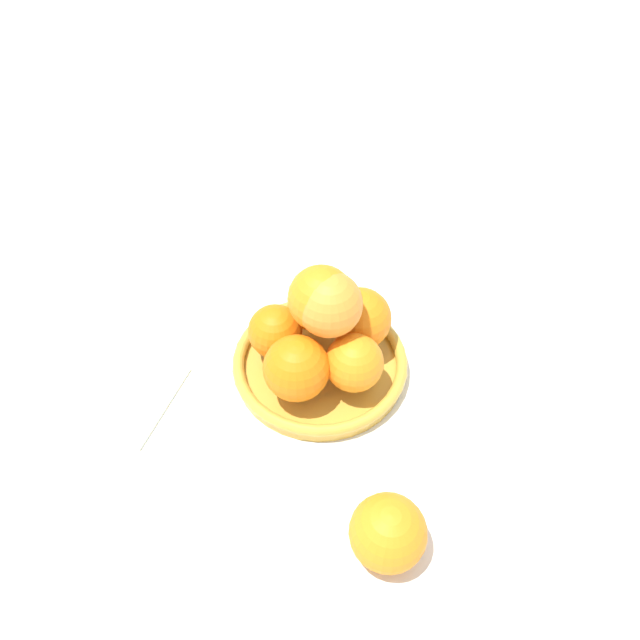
# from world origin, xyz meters

# --- Properties ---
(ground_plane) EXTENTS (4.00, 4.00, 0.00)m
(ground_plane) POSITION_xyz_m (0.00, 0.00, 0.00)
(ground_plane) COLOR white
(fruit_bowl) EXTENTS (0.24, 0.24, 0.03)m
(fruit_bowl) POSITION_xyz_m (0.00, 0.00, 0.01)
(fruit_bowl) COLOR gold
(fruit_bowl) RESTS_ON ground_plane
(orange_pile) EXTENTS (0.18, 0.19, 0.15)m
(orange_pile) POSITION_xyz_m (0.00, 0.00, 0.09)
(orange_pile) COLOR orange
(orange_pile) RESTS_ON fruit_bowl
(stray_orange) EXTENTS (0.08, 0.08, 0.08)m
(stray_orange) POSITION_xyz_m (0.13, -0.23, 0.04)
(stray_orange) COLOR orange
(stray_orange) RESTS_ON ground_plane
(napkin_folded) EXTENTS (0.15, 0.15, 0.01)m
(napkin_folded) POSITION_xyz_m (-0.25, -0.10, 0.00)
(napkin_folded) COLOR silver
(napkin_folded) RESTS_ON ground_plane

